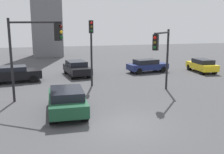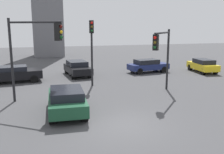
% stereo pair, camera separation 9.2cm
% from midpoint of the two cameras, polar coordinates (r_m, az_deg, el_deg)
% --- Properties ---
extents(ground_plane, '(102.18, 102.18, 0.00)m').
position_cam_midpoint_polar(ground_plane, '(12.69, 2.07, -10.80)').
color(ground_plane, '#424244').
extents(traffic_light_0, '(3.13, 2.30, 5.29)m').
position_cam_midpoint_polar(traffic_light_0, '(15.95, -17.53, 7.23)').
color(traffic_light_0, black).
rests_on(traffic_light_0, ground_plane).
extents(traffic_light_2, '(0.33, 0.47, 5.26)m').
position_cam_midpoint_polar(traffic_light_2, '(20.30, -4.83, 8.13)').
color(traffic_light_2, black).
rests_on(traffic_light_2, ground_plane).
extents(traffic_light_3, '(2.62, 2.90, 4.59)m').
position_cam_midpoint_polar(traffic_light_3, '(17.79, 11.04, 6.38)').
color(traffic_light_3, black).
rests_on(traffic_light_3, ground_plane).
extents(car_2, '(2.18, 4.39, 1.43)m').
position_cam_midpoint_polar(car_2, '(14.31, -10.34, -5.14)').
color(car_2, '#19472D').
rests_on(car_2, ground_plane).
extents(car_3, '(2.31, 4.52, 1.44)m').
position_cam_midpoint_polar(car_3, '(25.14, -8.05, 2.05)').
color(car_3, black).
rests_on(car_3, ground_plane).
extents(car_5, '(2.08, 4.10, 1.41)m').
position_cam_midpoint_polar(car_5, '(28.45, 19.55, 2.54)').
color(car_5, yellow).
rests_on(car_5, ground_plane).
extents(car_6, '(4.77, 2.35, 1.41)m').
position_cam_midpoint_polar(car_6, '(23.51, -21.58, 0.72)').
color(car_6, black).
rests_on(car_6, ground_plane).
extents(car_7, '(4.41, 2.20, 1.39)m').
position_cam_midpoint_polar(car_7, '(26.88, 7.83, 2.60)').
color(car_7, navy).
rests_on(car_7, ground_plane).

